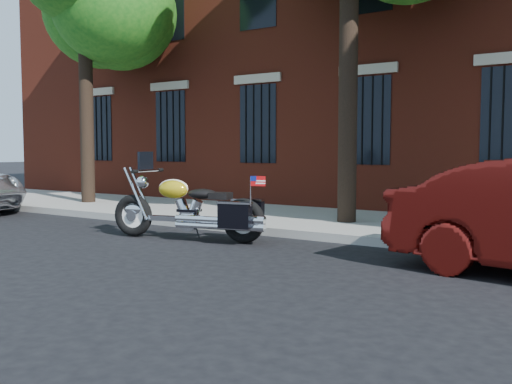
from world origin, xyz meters
The scene contains 4 objects.
ground centered at (0.00, 0.00, 0.00)m, with size 120.00×120.00×0.00m, color black.
curb centered at (0.00, 1.38, 0.07)m, with size 40.00×0.16×0.15m, color gray.
sidewalk centered at (0.00, 3.26, 0.07)m, with size 40.00×3.60×0.15m, color gray.
motorcycle centered at (-1.07, 0.20, 0.51)m, with size 3.00×1.25×1.50m.
Camera 1 is at (5.14, -7.20, 1.54)m, focal length 40.00 mm.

